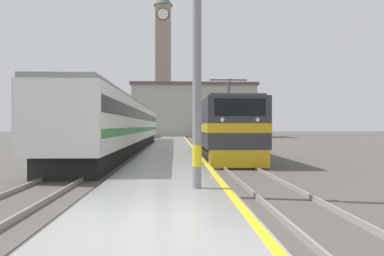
% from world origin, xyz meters
% --- Properties ---
extents(ground_plane, '(200.00, 200.00, 0.00)m').
position_xyz_m(ground_plane, '(0.00, 30.00, 0.00)').
color(ground_plane, '#514C47').
extents(platform, '(3.76, 140.00, 0.26)m').
position_xyz_m(platform, '(0.00, 25.00, 0.13)').
color(platform, '#999999').
rests_on(platform, ground).
extents(rail_track_near, '(2.83, 140.00, 0.16)m').
position_xyz_m(rail_track_near, '(3.23, 25.00, 0.03)').
color(rail_track_near, '#514C47').
rests_on(rail_track_near, ground).
extents(rail_track_far, '(2.84, 140.00, 0.16)m').
position_xyz_m(rail_track_far, '(-3.69, 25.00, 0.03)').
color(rail_track_far, '#514C47').
rests_on(rail_track_far, ground).
extents(locomotive_train, '(2.92, 14.67, 4.53)m').
position_xyz_m(locomotive_train, '(3.23, 17.12, 1.82)').
color(locomotive_train, black).
rests_on(locomotive_train, ground).
extents(passenger_train, '(2.92, 37.32, 3.81)m').
position_xyz_m(passenger_train, '(-3.69, 24.59, 2.06)').
color(passenger_train, black).
rests_on(passenger_train, ground).
extents(catenary_mast, '(2.60, 0.27, 7.57)m').
position_xyz_m(catenary_mast, '(1.02, 3.61, 4.04)').
color(catenary_mast, gray).
rests_on(catenary_mast, platform).
extents(clock_tower, '(4.10, 4.10, 30.77)m').
position_xyz_m(clock_tower, '(-2.25, 73.73, 16.12)').
color(clock_tower, gray).
rests_on(clock_tower, ground).
extents(station_building, '(21.68, 10.08, 9.39)m').
position_xyz_m(station_building, '(3.57, 60.26, 4.72)').
color(station_building, '#A8A399').
rests_on(station_building, ground).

